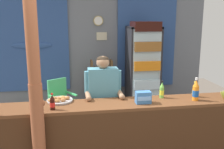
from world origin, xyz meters
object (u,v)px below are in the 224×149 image
object	(u,v)px
snack_box_biscuit	(143,97)
soda_bottle_iced_tea	(194,90)
soda_bottle_orange_soda	(196,91)
stall_counter	(116,131)
pastry_tray	(59,100)
drink_fridge	(143,63)
shopkeeper	(103,93)
soda_bottle_cola	(52,103)
plastic_lawn_chair	(61,98)
soda_bottle_lime_soda	(162,90)
bottle_shelf_rack	(102,84)
timber_post	(35,88)

from	to	relation	value
snack_box_biscuit	soda_bottle_iced_tea	bearing A→B (deg)	11.16
soda_bottle_orange_soda	soda_bottle_iced_tea	distance (m)	0.17
stall_counter	pastry_tray	size ratio (longest dim) A/B	10.60
drink_fridge	pastry_tray	size ratio (longest dim) A/B	5.57
stall_counter	drink_fridge	xyz separation A→B (m)	(1.01, 2.29, 0.50)
shopkeeper	soda_bottle_cola	xyz separation A→B (m)	(-0.71, -0.53, 0.07)
plastic_lawn_chair	soda_bottle_cola	bearing A→B (deg)	-90.79
soda_bottle_iced_tea	soda_bottle_lime_soda	bearing A→B (deg)	176.63
stall_counter	bottle_shelf_rack	distance (m)	2.50
soda_bottle_cola	snack_box_biscuit	size ratio (longest dim) A/B	1.06
stall_counter	soda_bottle_cola	bearing A→B (deg)	-179.11
stall_counter	shopkeeper	bearing A→B (deg)	102.17
shopkeeper	soda_bottle_cola	distance (m)	0.89
timber_post	shopkeeper	world-z (taller)	timber_post
soda_bottle_cola	soda_bottle_iced_tea	distance (m)	2.02
timber_post	soda_bottle_lime_soda	bearing A→B (deg)	15.43
snack_box_biscuit	pastry_tray	world-z (taller)	snack_box_biscuit
drink_fridge	bottle_shelf_rack	world-z (taller)	drink_fridge
drink_fridge	soda_bottle_lime_soda	distance (m)	2.07
bottle_shelf_rack	soda_bottle_lime_soda	xyz separation A→B (m)	(0.60, -2.25, 0.46)
pastry_tray	soda_bottle_iced_tea	bearing A→B (deg)	-2.57
soda_bottle_lime_soda	pastry_tray	xyz separation A→B (m)	(-1.45, 0.06, -0.08)
plastic_lawn_chair	soda_bottle_orange_soda	xyz separation A→B (m)	(1.92, -1.86, 0.59)
drink_fridge	pastry_tray	world-z (taller)	drink_fridge
soda_bottle_orange_soda	soda_bottle_iced_tea	world-z (taller)	soda_bottle_orange_soda
soda_bottle_orange_soda	soda_bottle_iced_tea	size ratio (longest dim) A/B	1.41
drink_fridge	timber_post	bearing A→B (deg)	-128.51
timber_post	bottle_shelf_rack	xyz separation A→B (m)	(1.09, 2.72, -0.70)
snack_box_biscuit	shopkeeper	bearing A→B (deg)	136.38
timber_post	plastic_lawn_chair	xyz separation A→B (m)	(0.19, 2.14, -0.80)
shopkeeper	bottle_shelf_rack	bearing A→B (deg)	83.80
soda_bottle_iced_tea	soda_bottle_lime_soda	world-z (taller)	soda_bottle_lime_soda
bottle_shelf_rack	shopkeeper	world-z (taller)	shopkeeper
soda_bottle_iced_tea	soda_bottle_lime_soda	size ratio (longest dim) A/B	0.91
soda_bottle_cola	soda_bottle_iced_tea	xyz separation A→B (m)	(2.01, 0.23, 0.01)
drink_fridge	plastic_lawn_chair	world-z (taller)	drink_fridge
timber_post	drink_fridge	distance (m)	3.21
timber_post	snack_box_biscuit	xyz separation A→B (m)	(1.36, 0.28, -0.26)
bottle_shelf_rack	soda_bottle_cola	bearing A→B (deg)	-110.22
timber_post	snack_box_biscuit	world-z (taller)	timber_post
plastic_lawn_chair	shopkeeper	bearing A→B (deg)	-63.94
shopkeeper	pastry_tray	bearing A→B (deg)	-161.26
soda_bottle_orange_soda	soda_bottle_lime_soda	bearing A→B (deg)	156.17
drink_fridge	shopkeeper	world-z (taller)	drink_fridge
timber_post	soda_bottle_iced_tea	bearing A→B (deg)	11.38
timber_post	shopkeeper	size ratio (longest dim) A/B	1.76
soda_bottle_iced_tea	snack_box_biscuit	size ratio (longest dim) A/B	1.13
snack_box_biscuit	pastry_tray	bearing A→B (deg)	167.54
plastic_lawn_chair	soda_bottle_orange_soda	distance (m)	2.74
timber_post	soda_bottle_cola	size ratio (longest dim) A/B	12.42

